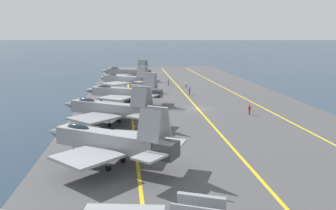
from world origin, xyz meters
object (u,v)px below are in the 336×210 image
object	(u,v)px
parked_jet_fourth	(124,92)
parked_jet_sixth	(126,72)
crew_purple_vest	(189,91)
crew_white_vest	(186,84)
parked_jet_second	(108,141)
parked_jet_third	(109,109)
crew_blue_vest	(168,82)
crew_red_vest	(250,109)
parked_jet_fifth	(125,80)

from	to	relation	value
parked_jet_fourth	parked_jet_sixth	size ratio (longest dim) A/B	1.04
crew_purple_vest	crew_white_vest	size ratio (longest dim) A/B	1.07
parked_jet_second	parked_jet_third	xyz separation A→B (m)	(17.69, 1.06, -0.29)
parked_jet_second	parked_jet_sixth	world-z (taller)	parked_jet_second
parked_jet_fourth	crew_blue_vest	bearing A→B (deg)	-24.73
parked_jet_sixth	crew_red_vest	xyz separation A→B (m)	(-49.98, -21.87, -1.53)
parked_jet_third	crew_red_vest	world-z (taller)	parked_jet_third
parked_jet_fourth	crew_purple_vest	xyz separation A→B (m)	(9.12, -14.67, -1.33)
parked_jet_second	crew_purple_vest	xyz separation A→B (m)	(43.57, -15.44, -1.73)
crew_red_vest	crew_purple_vest	size ratio (longest dim) A/B	0.96
parked_jet_fifth	parked_jet_sixth	xyz separation A→B (m)	(19.78, -0.01, -0.12)
crew_purple_vest	crew_blue_vest	world-z (taller)	crew_purple_vest
parked_jet_sixth	crew_purple_vest	bearing A→B (deg)	-152.76
parked_jet_third	crew_blue_vest	xyz separation A→B (m)	(41.38, -13.17, -1.51)
crew_blue_vest	parked_jet_fifth	bearing A→B (deg)	119.79
crew_blue_vest	parked_jet_sixth	bearing A→B (deg)	40.96
parked_jet_second	parked_jet_fifth	distance (m)	52.51
parked_jet_second	parked_jet_fifth	xyz separation A→B (m)	(52.51, -0.64, -0.13)
parked_jet_second	crew_purple_vest	world-z (taller)	parked_jet_second
parked_jet_third	parked_jet_fifth	bearing A→B (deg)	-2.79
parked_jet_fifth	crew_purple_vest	bearing A→B (deg)	-121.13
parked_jet_second	parked_jet_sixth	xyz separation A→B (m)	(72.28, -0.65, -0.24)
parked_jet_sixth	crew_blue_vest	xyz separation A→B (m)	(-13.21, -11.46, -1.56)
parked_jet_sixth	crew_white_vest	xyz separation A→B (m)	(-16.50, -15.81, -1.55)
crew_white_vest	crew_blue_vest	size ratio (longest dim) A/B	1.01
parked_jet_fifth	crew_purple_vest	xyz separation A→B (m)	(-8.94, -14.80, -1.60)
parked_jet_fourth	crew_white_vest	world-z (taller)	parked_jet_fourth
parked_jet_fifth	crew_purple_vest	distance (m)	17.36
crew_white_vest	crew_purple_vest	bearing A→B (deg)	175.20
parked_jet_second	parked_jet_third	world-z (taller)	parked_jet_second
parked_jet_second	crew_red_vest	world-z (taller)	parked_jet_second
crew_purple_vest	parked_jet_sixth	bearing A→B (deg)	27.24
parked_jet_third	crew_blue_vest	bearing A→B (deg)	-17.65
parked_jet_fourth	crew_purple_vest	world-z (taller)	parked_jet_fourth
parked_jet_sixth	crew_red_vest	world-z (taller)	parked_jet_sixth
crew_red_vest	crew_blue_vest	world-z (taller)	crew_red_vest
parked_jet_third	crew_white_vest	distance (m)	41.95
crew_red_vest	crew_white_vest	size ratio (longest dim) A/B	1.03
parked_jet_third	parked_jet_fourth	xyz separation A→B (m)	(16.75, -1.83, -0.10)
crew_purple_vest	crew_white_vest	xyz separation A→B (m)	(12.21, -1.03, -0.07)
parked_jet_second	crew_white_vest	world-z (taller)	parked_jet_second
parked_jet_sixth	crew_blue_vest	distance (m)	17.56
parked_jet_second	crew_white_vest	xyz separation A→B (m)	(55.79, -16.46, -1.79)
parked_jet_fifth	crew_white_vest	size ratio (longest dim) A/B	8.82
parked_jet_third	parked_jet_fourth	world-z (taller)	parked_jet_fourth
parked_jet_third	crew_white_vest	size ratio (longest dim) A/B	9.77
parked_jet_sixth	crew_white_vest	size ratio (longest dim) A/B	9.52
parked_jet_fourth	crew_red_vest	xyz separation A→B (m)	(-12.15, -21.75, -1.38)
parked_jet_fifth	parked_jet_sixth	distance (m)	19.78
crew_red_vest	parked_jet_second	bearing A→B (deg)	134.71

